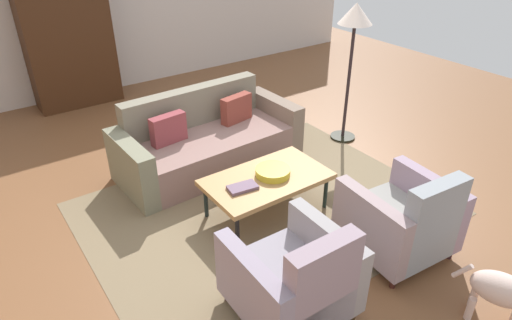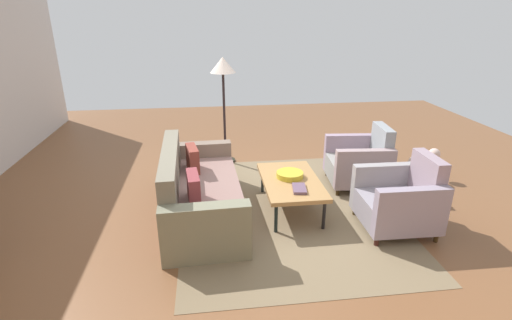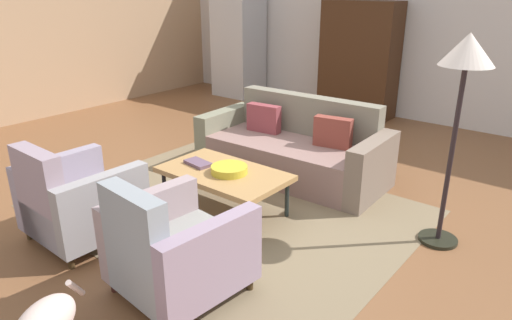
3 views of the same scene
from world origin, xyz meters
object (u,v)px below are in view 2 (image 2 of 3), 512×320
(armchair_right, at_px, (362,163))
(fruit_bowl, at_px, (290,175))
(armchair_left, at_px, (402,201))
(floor_lamp, at_px, (223,75))
(dog, at_px, (422,162))
(couch, at_px, (196,194))
(coffee_table, at_px, (291,182))
(book_stack, at_px, (299,189))

(armchair_right, bearing_deg, fruit_bowl, 119.18)
(armchair_left, distance_m, floor_lamp, 3.24)
(dog, bearing_deg, fruit_bowl, 171.42)
(fruit_bowl, bearing_deg, couch, 93.57)
(couch, relative_size, armchair_right, 2.42)
(armchair_right, bearing_deg, coffee_table, 122.02)
(book_stack, relative_size, floor_lamp, 0.17)
(floor_lamp, bearing_deg, fruit_bowl, -157.04)
(book_stack, distance_m, floor_lamp, 2.45)
(armchair_left, relative_size, armchair_right, 1.00)
(floor_lamp, xyz_separation_m, dog, (-1.20, -2.82, -1.13))
(dog, bearing_deg, armchair_right, 156.96)
(fruit_bowl, bearing_deg, armchair_right, -65.83)
(couch, distance_m, armchair_left, 2.43)
(armchair_left, height_order, fruit_bowl, armchair_left)
(coffee_table, xyz_separation_m, armchair_left, (-0.60, -1.17, -0.03))
(book_stack, bearing_deg, armchair_left, -104.70)
(coffee_table, xyz_separation_m, book_stack, (-0.30, -0.03, 0.05))
(armchair_left, xyz_separation_m, fruit_bowl, (0.67, 1.17, 0.10))
(coffee_table, relative_size, book_stack, 4.13)
(couch, bearing_deg, fruit_bowl, 91.50)
(floor_lamp, height_order, dog, floor_lamp)
(fruit_bowl, height_order, book_stack, fruit_bowl)
(armchair_right, bearing_deg, book_stack, 133.45)
(armchair_left, xyz_separation_m, armchair_right, (1.20, 0.00, 0.00))
(coffee_table, bearing_deg, fruit_bowl, 0.00)
(coffee_table, xyz_separation_m, fruit_bowl, (0.07, 0.00, 0.07))
(coffee_table, height_order, floor_lamp, floor_lamp)
(fruit_bowl, bearing_deg, floor_lamp, 22.96)
(dog, bearing_deg, coffee_table, 173.24)
(book_stack, xyz_separation_m, dog, (0.89, -2.06, -0.11))
(armchair_right, xyz_separation_m, fruit_bowl, (-0.52, 1.17, 0.10))
(coffee_table, relative_size, armchair_left, 1.36)
(coffee_table, height_order, armchair_right, armchair_right)
(coffee_table, xyz_separation_m, floor_lamp, (1.79, 0.73, 1.07))
(couch, xyz_separation_m, dog, (0.59, -3.28, 0.03))
(couch, bearing_deg, floor_lamp, 163.53)
(armchair_right, bearing_deg, dog, -85.72)
(couch, distance_m, book_stack, 1.26)
(coffee_table, bearing_deg, armchair_left, -117.28)
(armchair_left, height_order, dog, armchair_left)
(armchair_right, relative_size, book_stack, 3.03)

